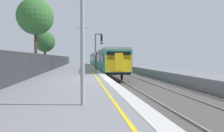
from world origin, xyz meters
name	(u,v)px	position (x,y,z in m)	size (l,w,h in m)	color
ground	(137,87)	(2.64, 0.00, -0.61)	(17.40, 110.00, 1.21)	gray
commuter_train_at_platform	(101,60)	(2.10, 26.30, 1.27)	(2.83, 42.52, 3.81)	#2D846B
signal_gantry	(97,47)	(0.62, 14.62, 3.12)	(1.10, 0.24, 4.99)	#47474C
speed_limit_sign	(97,58)	(0.25, 10.72, 1.57)	(0.59, 0.08, 2.44)	#59595B
platform_lamp_near	(82,3)	(-1.44, -8.74, 3.34)	(2.00, 0.20, 5.67)	#93999E
platform_lamp_mid	(83,45)	(-1.44, 12.81, 3.32)	(2.00, 0.20, 5.62)	#93999E
platform_back_fence	(25,66)	(-5.45, 0.00, 1.02)	(0.07, 99.00, 1.97)	#282B2D
background_tree_left	(35,18)	(-7.26, 12.37, 6.59)	(4.53, 4.53, 8.99)	#473323
background_tree_centre	(44,42)	(-8.46, 25.70, 4.47)	(3.79, 3.79, 6.50)	#473323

